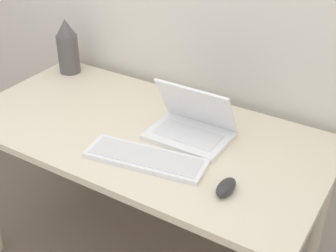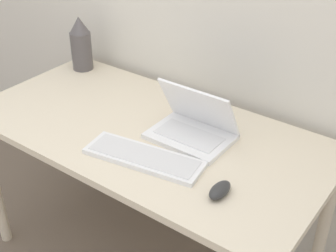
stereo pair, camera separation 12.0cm
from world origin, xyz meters
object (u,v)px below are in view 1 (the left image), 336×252
laptop (191,125)px  mouse (226,187)px  keyboard (146,158)px  vase (68,47)px

laptop → mouse: laptop is taller
laptop → mouse: size_ratio=2.96×
laptop → keyboard: 0.24m
keyboard → mouse: bearing=-1.3°
keyboard → vase: bearing=149.7°
laptop → keyboard: size_ratio=0.67×
laptop → keyboard: (-0.06, -0.23, -0.04)m
keyboard → laptop: bearing=76.0°
keyboard → vase: 0.87m
laptop → vase: (-0.80, 0.20, 0.08)m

